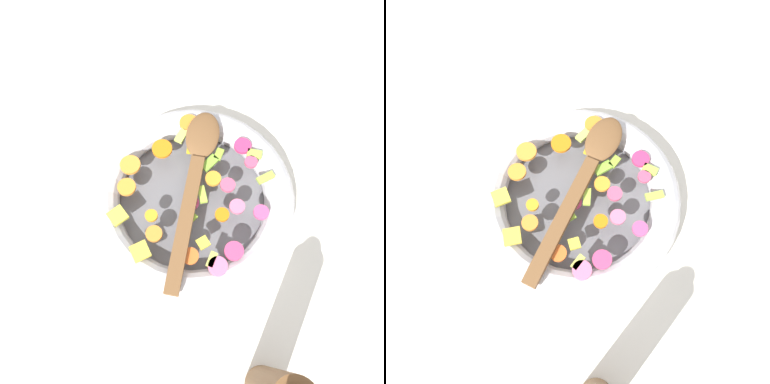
% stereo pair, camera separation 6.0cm
% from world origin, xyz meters
% --- Properties ---
extents(ground_plane, '(4.00, 4.00, 0.00)m').
position_xyz_m(ground_plane, '(0.00, 0.00, 0.00)').
color(ground_plane, silver).
extents(skillet, '(0.34, 0.34, 0.05)m').
position_xyz_m(skillet, '(0.00, 0.00, 0.02)').
color(skillet, slate).
rests_on(skillet, ground_plane).
extents(chopped_vegetables, '(0.27, 0.27, 0.01)m').
position_xyz_m(chopped_vegetables, '(-0.00, -0.00, 0.05)').
color(chopped_vegetables, orange).
rests_on(chopped_vegetables, skillet).
extents(wooden_spoon, '(0.24, 0.25, 0.01)m').
position_xyz_m(wooden_spoon, '(-0.02, -0.02, 0.06)').
color(wooden_spoon, brown).
rests_on(wooden_spoon, chopped_vegetables).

